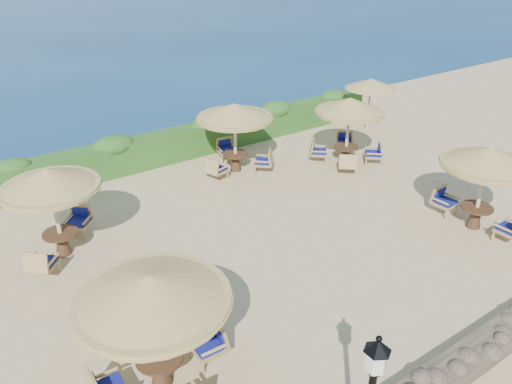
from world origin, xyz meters
The scene contains 9 objects.
ground centered at (0.00, 0.00, 0.00)m, with size 120.00×120.00×0.00m, color tan.
hedge centered at (0.00, 7.20, 0.60)m, with size 18.00×0.90×1.20m, color #214C18.
stone_wall centered at (0.00, -6.20, 0.22)m, with size 15.00×0.65×0.44m, color brown.
extra_parasol centered at (7.80, 5.20, 2.17)m, with size 2.30×2.30×2.41m.
cafe_set_0 centered at (-6.39, -2.92, 1.87)m, with size 2.99×2.99×2.65m.
cafe_set_1 centered at (4.16, -2.86, 1.99)m, with size 2.71×2.84×2.65m.
cafe_set_2 centered at (-6.71, 2.88, 1.98)m, with size 2.66×2.66×2.65m.
cafe_set_3 centered at (0.37, 4.88, 1.92)m, with size 2.86×2.86×2.65m.
cafe_set_4 centered at (4.34, 3.00, 1.78)m, with size 2.63×2.63×2.65m.
Camera 1 is at (-8.95, -9.94, 8.06)m, focal length 35.00 mm.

